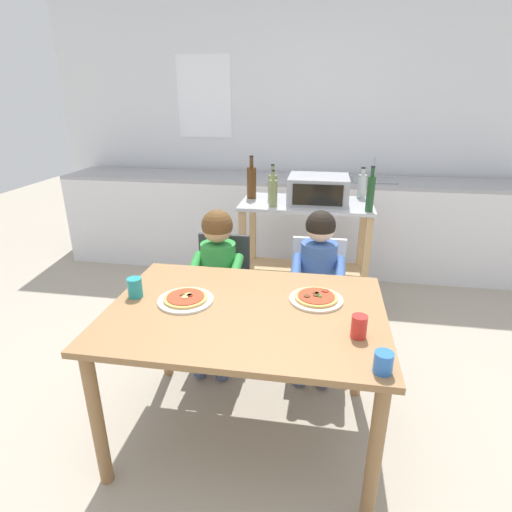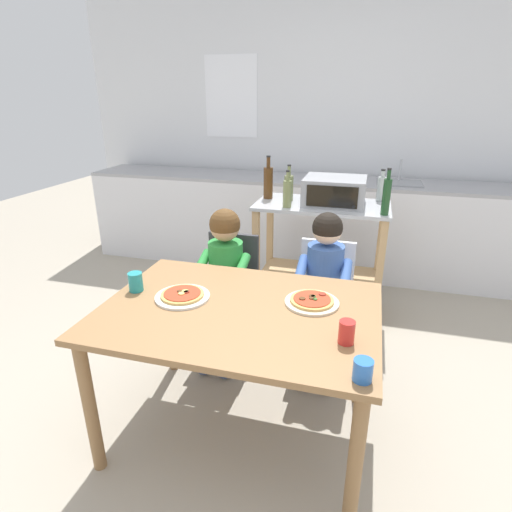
% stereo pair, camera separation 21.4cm
% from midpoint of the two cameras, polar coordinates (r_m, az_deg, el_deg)
% --- Properties ---
extents(ground_plane, '(10.83, 10.83, 0.00)m').
position_cam_midpoint_polar(ground_plane, '(3.23, 0.38, -9.73)').
color(ground_plane, '#A89E8C').
extents(back_wall_tiled, '(5.07, 0.13, 2.70)m').
position_cam_midpoint_polar(back_wall_tiled, '(4.45, 3.96, 17.29)').
color(back_wall_tiled, silver).
rests_on(back_wall_tiled, ground).
extents(kitchen_counter, '(4.56, 0.60, 1.11)m').
position_cam_midpoint_polar(kitchen_counter, '(4.21, 3.15, 4.65)').
color(kitchen_counter, silver).
rests_on(kitchen_counter, ground).
extents(kitchen_island_cart, '(1.00, 0.53, 0.91)m').
position_cam_midpoint_polar(kitchen_island_cart, '(3.27, 4.94, 2.20)').
color(kitchen_island_cart, '#B7BABF').
rests_on(kitchen_island_cart, ground).
extents(toaster_oven, '(0.45, 0.40, 0.20)m').
position_cam_midpoint_polar(toaster_oven, '(3.17, 6.70, 9.15)').
color(toaster_oven, '#999BA0').
rests_on(toaster_oven, kitchen_island_cart).
extents(bottle_dark_olive_oil, '(0.05, 0.05, 0.32)m').
position_cam_midpoint_polar(bottle_dark_olive_oil, '(2.97, 13.61, 8.51)').
color(bottle_dark_olive_oil, '#1E4723').
rests_on(bottle_dark_olive_oil, kitchen_island_cart).
extents(bottle_squat_spirits, '(0.07, 0.07, 0.33)m').
position_cam_midpoint_polar(bottle_squat_spirits, '(3.28, -2.53, 10.24)').
color(bottle_squat_spirits, '#4C2D14').
rests_on(bottle_squat_spirits, kitchen_island_cart).
extents(bottle_clear_vinegar, '(0.07, 0.07, 0.28)m').
position_cam_midpoint_polar(bottle_clear_vinegar, '(3.22, 0.38, 9.57)').
color(bottle_clear_vinegar, olive).
rests_on(bottle_clear_vinegar, kitchen_island_cart).
extents(bottle_tall_green_wine, '(0.06, 0.06, 0.27)m').
position_cam_midpoint_polar(bottle_tall_green_wine, '(3.03, 0.34, 8.77)').
color(bottle_tall_green_wine, olive).
rests_on(bottle_tall_green_wine, kitchen_island_cart).
extents(bottle_slim_sauce, '(0.07, 0.07, 0.24)m').
position_cam_midpoint_polar(bottle_slim_sauce, '(3.36, 12.70, 9.50)').
color(bottle_slim_sauce, '#ADB7B2').
rests_on(bottle_slim_sauce, kitchen_island_cart).
extents(dining_table, '(1.30, 0.92, 0.74)m').
position_cam_midpoint_polar(dining_table, '(1.99, -4.56, -9.86)').
color(dining_table, olive).
rests_on(dining_table, ground).
extents(dining_chair_left, '(0.36, 0.36, 0.81)m').
position_cam_midpoint_polar(dining_chair_left, '(2.76, -6.99, -4.42)').
color(dining_chair_left, '#333338').
rests_on(dining_chair_left, ground).
extents(dining_chair_right, '(0.36, 0.36, 0.81)m').
position_cam_midpoint_polar(dining_chair_right, '(2.69, 6.15, -5.11)').
color(dining_chair_right, silver).
rests_on(dining_chair_right, ground).
extents(child_in_green_shirt, '(0.32, 0.42, 1.01)m').
position_cam_midpoint_polar(child_in_green_shirt, '(2.58, -7.91, -2.00)').
color(child_in_green_shirt, '#424C6B').
rests_on(child_in_green_shirt, ground).
extents(child_in_blue_striped_shirt, '(0.32, 0.42, 1.02)m').
position_cam_midpoint_polar(child_in_blue_striped_shirt, '(2.50, 6.13, -2.79)').
color(child_in_blue_striped_shirt, '#424C6B').
rests_on(child_in_blue_striped_shirt, ground).
extents(pizza_plate_white, '(0.27, 0.27, 0.03)m').
position_cam_midpoint_polar(pizza_plate_white, '(2.05, -12.73, -5.94)').
color(pizza_plate_white, white).
rests_on(pizza_plate_white, dining_table).
extents(pizza_plate_cream, '(0.26, 0.26, 0.03)m').
position_cam_midpoint_polar(pizza_plate_cream, '(2.01, 5.33, -5.94)').
color(pizza_plate_cream, beige).
rests_on(pizza_plate_cream, dining_table).
extents(drinking_cup_blue, '(0.07, 0.07, 0.08)m').
position_cam_midpoint_polar(drinking_cup_blue, '(1.56, 13.43, -14.29)').
color(drinking_cup_blue, blue).
rests_on(drinking_cup_blue, dining_table).
extents(drinking_cup_teal, '(0.07, 0.07, 0.10)m').
position_cam_midpoint_polar(drinking_cup_teal, '(2.15, -19.23, -4.22)').
color(drinking_cup_teal, teal).
rests_on(drinking_cup_teal, dining_table).
extents(drinking_cup_red, '(0.07, 0.07, 0.10)m').
position_cam_midpoint_polar(drinking_cup_red, '(1.74, 10.66, -9.69)').
color(drinking_cup_red, red).
rests_on(drinking_cup_red, dining_table).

